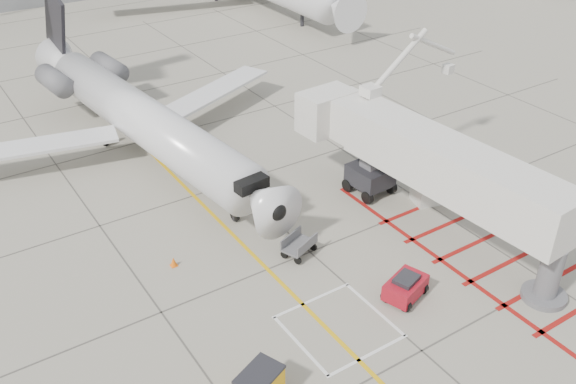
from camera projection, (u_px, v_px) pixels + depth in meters
ground_plane at (360, 297)px, 29.11m from camera, size 260.00×260.00×0.00m
regional_jet at (160, 108)px, 37.01m from camera, size 27.52×33.21×8.08m
jet_bridge at (451, 178)px, 31.28m from camera, size 9.39×17.99×7.00m
pushback_tug at (405, 287)px, 28.79m from camera, size 2.37×1.87×1.20m
baggage_cart at (299, 245)px, 31.55m from camera, size 1.99×1.63×1.08m
ground_power_unit at (433, 187)px, 35.62m from camera, size 2.44×1.78×1.73m
cone_nose at (174, 262)px, 30.92m from camera, size 0.35×0.35×0.48m
cone_side at (268, 209)px, 34.95m from camera, size 0.31×0.31×0.44m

